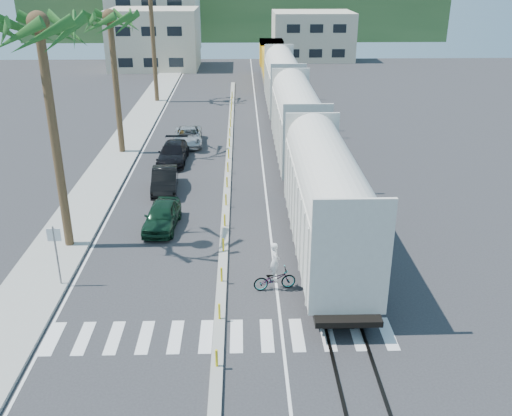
{
  "coord_description": "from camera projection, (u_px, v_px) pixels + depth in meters",
  "views": [
    {
      "loc": [
        0.98,
        -20.7,
        13.49
      ],
      "look_at": [
        1.68,
        6.16,
        2.0
      ],
      "focal_mm": 40.0,
      "sensor_mm": 36.0,
      "label": 1
    }
  ],
  "objects": [
    {
      "name": "median",
      "position": [
        229.0,
        159.0,
        42.62
      ],
      "size": [
        0.45,
        60.0,
        0.85
      ],
      "color": "gray",
      "rests_on": "ground"
    },
    {
      "name": "palm_trees",
      "position": [
        113.0,
        6.0,
        40.73
      ],
      "size": [
        3.5,
        37.2,
        13.75
      ],
      "color": "brown",
      "rests_on": "ground"
    },
    {
      "name": "ground",
      "position": [
        220.0,
        308.0,
        24.31
      ],
      "size": [
        140.0,
        140.0,
        0.0
      ],
      "primitive_type": "plane",
      "color": "#28282B",
      "rests_on": "ground"
    },
    {
      "name": "sidewalk",
      "position": [
        127.0,
        141.0,
        47.05
      ],
      "size": [
        3.0,
        90.0,
        0.15
      ],
      "primitive_type": "cube",
      "color": "gray",
      "rests_on": "ground"
    },
    {
      "name": "car_third",
      "position": [
        173.0,
        153.0,
        41.94
      ],
      "size": [
        2.26,
        5.08,
        1.45
      ],
      "primitive_type": "imported",
      "rotation": [
        0.0,
        0.0,
        -0.02
      ],
      "color": "black",
      "rests_on": "ground"
    },
    {
      "name": "rails",
      "position": [
        287.0,
        131.0,
        50.15
      ],
      "size": [
        1.56,
        100.0,
        0.06
      ],
      "color": "black",
      "rests_on": "ground"
    },
    {
      "name": "lane_markings",
      "position": [
        204.0,
        141.0,
        47.23
      ],
      "size": [
        9.42,
        90.0,
        0.01
      ],
      "color": "silver",
      "rests_on": "ground"
    },
    {
      "name": "cyclist",
      "position": [
        275.0,
        275.0,
        25.48
      ],
      "size": [
        1.36,
        2.16,
        2.31
      ],
      "rotation": [
        0.0,
        0.0,
        1.75
      ],
      "color": "#9EA0A5",
      "rests_on": "ground"
    },
    {
      "name": "freight_train",
      "position": [
        291.0,
        106.0,
        46.29
      ],
      "size": [
        3.0,
        60.94,
        5.85
      ],
      "color": "beige",
      "rests_on": "ground"
    },
    {
      "name": "buildings",
      "position": [
        193.0,
        29.0,
        88.3
      ],
      "size": [
        38.0,
        27.0,
        10.0
      ],
      "color": "#C1B59A",
      "rests_on": "ground"
    },
    {
      "name": "crosswalk",
      "position": [
        219.0,
        336.0,
        22.47
      ],
      "size": [
        14.0,
        2.2,
        0.01
      ],
      "primitive_type": "cube",
      "color": "silver",
      "rests_on": "ground"
    },
    {
      "name": "car_rear",
      "position": [
        188.0,
        136.0,
        46.26
      ],
      "size": [
        2.87,
        5.14,
        1.35
      ],
      "primitive_type": "imported",
      "rotation": [
        0.0,
        0.0,
        0.07
      ],
      "color": "#ACAEB1",
      "rests_on": "ground"
    },
    {
      "name": "car_lead",
      "position": [
        162.0,
        216.0,
        31.48
      ],
      "size": [
        2.29,
        4.48,
        1.45
      ],
      "primitive_type": "imported",
      "rotation": [
        0.0,
        0.0,
        -0.07
      ],
      "color": "black",
      "rests_on": "ground"
    },
    {
      "name": "hillside",
      "position": [
        235.0,
        5.0,
        113.87
      ],
      "size": [
        80.0,
        20.0,
        12.0
      ],
      "primitive_type": "cube",
      "color": "#385628",
      "rests_on": "ground"
    },
    {
      "name": "street_sign",
      "position": [
        56.0,
        248.0,
        25.2
      ],
      "size": [
        0.6,
        0.08,
        3.0
      ],
      "color": "slate",
      "rests_on": "ground"
    },
    {
      "name": "car_second",
      "position": [
        165.0,
        180.0,
        36.65
      ],
      "size": [
        2.19,
        4.7,
        1.48
      ],
      "primitive_type": "imported",
      "rotation": [
        0.0,
        0.0,
        0.07
      ],
      "color": "black",
      "rests_on": "ground"
    }
  ]
}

